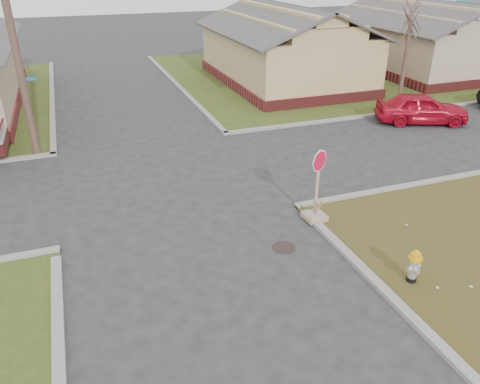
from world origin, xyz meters
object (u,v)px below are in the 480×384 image
object	(u,v)px
fire_hydrant	(414,264)
stop_sign	(316,205)
red_sedan	(422,108)
utility_pole	(12,32)

from	to	relation	value
fire_hydrant	stop_sign	world-z (taller)	stop_sign
stop_sign	red_sedan	world-z (taller)	stop_sign
stop_sign	fire_hydrant	bearing A→B (deg)	-81.24
stop_sign	red_sedan	size ratio (longest dim) A/B	0.53
stop_sign	red_sedan	bearing A→B (deg)	31.84
utility_pole	stop_sign	distance (m)	12.22
utility_pole	fire_hydrant	bearing A→B (deg)	-53.87
stop_sign	red_sedan	xyz separation A→B (m)	(9.09, 6.48, 0.18)
fire_hydrant	stop_sign	size ratio (longest dim) A/B	0.39
utility_pole	fire_hydrant	distance (m)	15.23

